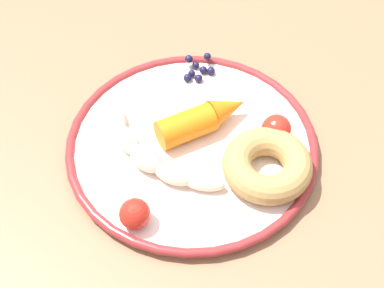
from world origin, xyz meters
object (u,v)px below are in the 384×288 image
object	(u,v)px
carrot_orange	(203,119)
blueberry_pile	(198,69)
banana	(151,156)
dining_table	(166,161)
tomato_mid	(135,214)
tomato_near	(276,129)
donut	(267,165)
plate	(192,145)

from	to	relation	value
carrot_orange	blueberry_pile	size ratio (longest dim) A/B	2.70
banana	carrot_orange	distance (m)	0.09
banana	carrot_orange	size ratio (longest dim) A/B	1.24
dining_table	tomato_mid	size ratio (longest dim) A/B	25.59
blueberry_pile	dining_table	bearing A→B (deg)	62.37
dining_table	banana	bearing A→B (deg)	82.93
dining_table	banana	distance (m)	0.14
tomato_near	carrot_orange	bearing A→B (deg)	-7.59
carrot_orange	blueberry_pile	bearing A→B (deg)	-84.54
donut	tomato_mid	distance (m)	0.18
tomato_mid	dining_table	bearing A→B (deg)	-96.95
banana	blueberry_pile	bearing A→B (deg)	-108.32
donut	blueberry_pile	xyz separation A→B (m)	(0.09, -0.18, -0.01)
plate	banana	xyz separation A→B (m)	(0.05, 0.03, 0.02)
dining_table	banana	xyz separation A→B (m)	(0.01, 0.08, 0.12)
dining_table	plate	size ratio (longest dim) A/B	2.90
dining_table	donut	bearing A→B (deg)	145.93
dining_table	banana	world-z (taller)	banana
dining_table	donut	size ratio (longest dim) A/B	8.55
dining_table	blueberry_pile	world-z (taller)	blueberry_pile
carrot_orange	donut	distance (m)	0.11
banana	tomato_mid	xyz separation A→B (m)	(0.01, 0.09, 0.01)
donut	plate	bearing A→B (deg)	-24.92
dining_table	tomato_mid	bearing A→B (deg)	83.05
banana	carrot_orange	xyz separation A→B (m)	(-0.06, -0.06, 0.01)
tomato_near	dining_table	bearing A→B (deg)	-12.94
blueberry_pile	tomato_mid	world-z (taller)	tomato_mid
tomato_mid	plate	bearing A→B (deg)	-116.93
carrot_orange	blueberry_pile	xyz separation A→B (m)	(0.01, -0.11, -0.01)
plate	donut	size ratio (longest dim) A/B	2.95
tomato_near	tomato_mid	world-z (taller)	tomato_near
banana	dining_table	bearing A→B (deg)	-97.07
plate	tomato_mid	world-z (taller)	tomato_mid
donut	tomato_near	bearing A→B (deg)	-103.26
plate	tomato_mid	xyz separation A→B (m)	(0.06, 0.12, 0.02)
tomato_mid	carrot_orange	bearing A→B (deg)	-116.98
dining_table	tomato_near	xyz separation A→B (m)	(-0.15, 0.03, 0.12)
dining_table	tomato_near	world-z (taller)	tomato_near
blueberry_pile	plate	bearing A→B (deg)	88.58
donut	tomato_mid	bearing A→B (deg)	26.16
dining_table	plate	world-z (taller)	plate
plate	blueberry_pile	bearing A→B (deg)	-91.42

